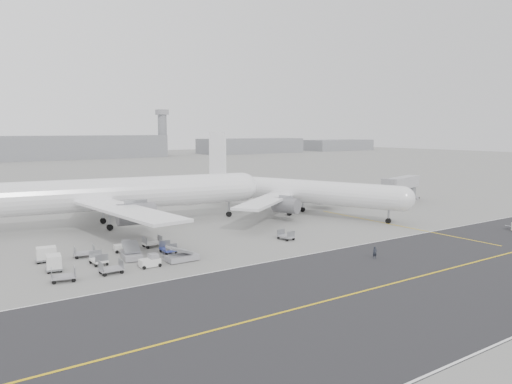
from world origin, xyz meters
TOP-DOWN VIEW (x-y plane):
  - ground at (0.00, 0.00)m, footprint 700.00×700.00m
  - taxiway at (5.02, -17.98)m, footprint 220.00×59.00m
  - horizon_buildings at (30.00, 260.00)m, footprint 520.00×28.00m
  - control_tower at (100.00, 265.00)m, footprint 7.00×7.00m
  - airliner_a at (-14.25, 34.01)m, footprint 59.75×58.70m
  - airliner_b at (23.01, 25.43)m, footprint 45.85×46.76m
  - jet_bridge at (54.64, 24.10)m, footprint 16.89×7.77m
  - gse_cluster at (-21.37, 9.54)m, footprint 24.96×19.74m
  - stray_dolly at (5.72, 7.17)m, footprint 1.82×2.76m
  - ground_crew_a at (8.42, -9.11)m, footprint 0.72×0.61m

SIDE VIEW (x-z plane):
  - ground at x=0.00m, z-range 0.00..0.00m
  - horizon_buildings at x=30.00m, z-range -14.00..14.00m
  - gse_cluster at x=-21.37m, z-range -1.07..1.07m
  - stray_dolly at x=5.72m, z-range -0.81..0.81m
  - taxiway at x=5.02m, z-range -0.01..0.03m
  - ground_crew_a at x=8.42m, z-range 0.00..1.67m
  - jet_bridge at x=54.64m, z-range 1.25..7.59m
  - airliner_b at x=23.01m, z-range -3.58..13.37m
  - airliner_a at x=-14.25m, z-range -4.39..16.31m
  - control_tower at x=100.00m, z-range 0.63..31.88m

